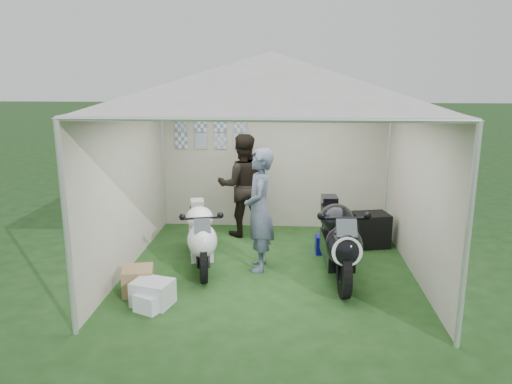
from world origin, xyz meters
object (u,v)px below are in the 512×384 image
motorcycle_white (201,234)px  paddock_stand (328,245)px  person_dark_jacket (242,185)px  crate_2 (149,302)px  motorcycle_black (338,238)px  crate_1 (138,281)px  crate_0 (153,293)px  equipment_box (371,230)px  canopy_tent (271,85)px  person_blue_jacket (259,210)px

motorcycle_white → paddock_stand: bearing=7.1°
person_dark_jacket → crate_2: (-0.84, -2.91, -0.76)m
motorcycle_black → crate_1: bearing=-168.7°
motorcycle_black → crate_0: (-2.28, -0.97, -0.41)m
equipment_box → crate_1: 3.78m
crate_2 → canopy_tent: bearing=47.1°
crate_1 → crate_2: size_ratio=1.27×
canopy_tent → crate_0: canopy_tent is taller
equipment_box → crate_0: 3.73m
equipment_box → crate_1: size_ratio=1.45×
person_blue_jacket → crate_2: 1.99m
crate_1 → person_dark_jacket: bearing=65.6°
canopy_tent → equipment_box: bearing=32.0°
canopy_tent → person_blue_jacket: (-0.14, -0.07, -1.71)m
crate_2 → crate_1: bearing=119.6°
equipment_box → canopy_tent: bearing=-148.0°
motorcycle_black → crate_1: (-2.56, -0.66, -0.40)m
motorcycle_white → crate_1: size_ratio=4.73×
paddock_stand → crate_2: bearing=-137.2°
motorcycle_white → motorcycle_black: bearing=-20.6°
paddock_stand → person_blue_jacket: person_blue_jacket is taller
crate_0 → crate_1: size_ratio=1.22×
person_dark_jacket → crate_2: person_dark_jacket is taller
motorcycle_white → crate_0: motorcycle_white is taller
paddock_stand → crate_1: (-2.50, -1.60, 0.03)m
person_blue_jacket → motorcycle_black: bearing=74.2°
canopy_tent → crate_2: size_ratio=19.21×
motorcycle_white → paddock_stand: 2.01m
person_blue_jacket → crate_0: bearing=-46.9°
canopy_tent → person_dark_jacket: size_ratio=3.25×
crate_2 → person_dark_jacket: bearing=73.9°
canopy_tent → motorcycle_black: (0.93, -0.33, -2.01)m
person_blue_jacket → crate_2: size_ratio=5.88×
paddock_stand → person_blue_jacket: (-1.02, -0.68, 0.72)m
paddock_stand → canopy_tent: bearing=-145.3°
person_dark_jacket → equipment_box: bearing=156.9°
paddock_stand → motorcycle_white: bearing=-159.7°
person_dark_jacket → crate_2: bearing=63.0°
canopy_tent → motorcycle_white: 2.30m
person_dark_jacket → crate_2: 3.12m
motorcycle_white → crate_0: 1.32m
person_blue_jacket → person_dark_jacket: bearing=-168.3°
person_dark_jacket → person_blue_jacket: person_dark_jacket is taller
crate_0 → paddock_stand: bearing=40.5°
motorcycle_black → person_dark_jacket: 2.31m
person_blue_jacket → equipment_box: bearing=119.4°
person_blue_jacket → paddock_stand: bearing=121.4°
crate_1 → person_blue_jacket: bearing=31.7°
motorcycle_black → person_blue_jacket: person_blue_jacket is taller
crate_0 → motorcycle_black: bearing=23.0°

